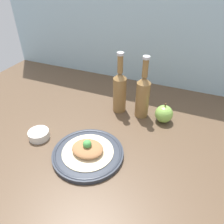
% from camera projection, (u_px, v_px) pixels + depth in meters
% --- Properties ---
extents(ground_plane, '(1.80, 1.10, 0.04)m').
position_uv_depth(ground_plane, '(105.00, 134.00, 0.99)').
color(ground_plane, brown).
extents(wall_backsplash, '(1.80, 0.03, 0.80)m').
position_uv_depth(wall_backsplash, '(145.00, 12.00, 1.15)').
color(wall_backsplash, '#9EBCCC').
rests_on(wall_backsplash, ground_plane).
extents(plate, '(0.28, 0.28, 0.02)m').
position_uv_depth(plate, '(89.00, 153.00, 0.85)').
color(plate, '#2D333D').
rests_on(plate, ground_plane).
extents(plated_food, '(0.20, 0.20, 0.06)m').
position_uv_depth(plated_food, '(88.00, 149.00, 0.83)').
color(plated_food, beige).
rests_on(plated_food, plate).
extents(cider_bottle_left, '(0.06, 0.06, 0.30)m').
position_uv_depth(cider_bottle_left, '(120.00, 90.00, 1.04)').
color(cider_bottle_left, olive).
rests_on(cider_bottle_left, ground_plane).
extents(cider_bottle_right, '(0.06, 0.06, 0.30)m').
position_uv_depth(cider_bottle_right, '(143.00, 95.00, 1.01)').
color(cider_bottle_right, olive).
rests_on(cider_bottle_right, ground_plane).
extents(apple, '(0.08, 0.08, 0.10)m').
position_uv_depth(apple, '(164.00, 114.00, 1.01)').
color(apple, '#84B74C').
rests_on(apple, ground_plane).
extents(dipping_bowl, '(0.09, 0.09, 0.03)m').
position_uv_depth(dipping_bowl, '(39.00, 135.00, 0.93)').
color(dipping_bowl, silver).
rests_on(dipping_bowl, ground_plane).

